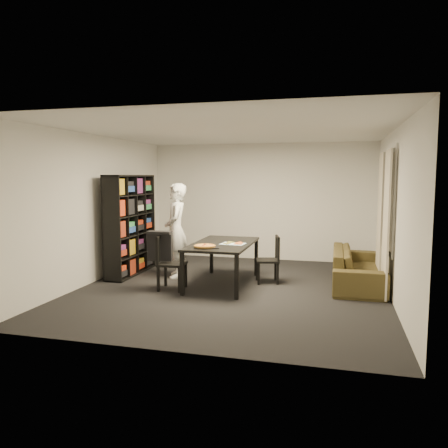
% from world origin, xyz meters
% --- Properties ---
extents(room, '(5.01, 5.51, 2.61)m').
position_xyz_m(room, '(0.00, 0.00, 1.30)').
color(room, black).
rests_on(room, ground).
extents(window_pane, '(0.02, 1.40, 1.60)m').
position_xyz_m(window_pane, '(2.48, 0.60, 1.50)').
color(window_pane, black).
rests_on(window_pane, room).
extents(window_frame, '(0.03, 1.52, 1.72)m').
position_xyz_m(window_frame, '(2.48, 0.60, 1.50)').
color(window_frame, white).
rests_on(window_frame, room).
extents(curtain_left, '(0.03, 0.70, 2.25)m').
position_xyz_m(curtain_left, '(2.40, 0.08, 1.15)').
color(curtain_left, beige).
rests_on(curtain_left, room).
extents(curtain_right, '(0.03, 0.70, 2.25)m').
position_xyz_m(curtain_right, '(2.40, 1.12, 1.15)').
color(curtain_right, beige).
rests_on(curtain_right, room).
extents(bookshelf, '(0.35, 1.50, 1.90)m').
position_xyz_m(bookshelf, '(-2.16, 0.60, 0.95)').
color(bookshelf, black).
rests_on(bookshelf, room).
extents(dining_table, '(0.98, 1.76, 0.73)m').
position_xyz_m(dining_table, '(-0.23, 0.21, 0.67)').
color(dining_table, black).
rests_on(dining_table, room).
extents(chair_left, '(0.44, 0.44, 0.90)m').
position_xyz_m(chair_left, '(-1.04, -0.32, 0.51)').
color(chair_left, black).
rests_on(chair_left, room).
extents(chair_right, '(0.47, 0.47, 0.83)m').
position_xyz_m(chair_right, '(0.58, 0.58, 0.48)').
color(chair_right, black).
rests_on(chair_right, room).
extents(draped_jacket, '(0.42, 0.20, 0.50)m').
position_xyz_m(draped_jacket, '(-1.17, -0.32, 0.74)').
color(draped_jacket, black).
rests_on(draped_jacket, chair_left).
extents(person, '(0.61, 0.74, 1.75)m').
position_xyz_m(person, '(-1.22, 0.58, 0.87)').
color(person, white).
rests_on(person, room).
extents(baking_tray, '(0.48, 0.43, 0.01)m').
position_xyz_m(baking_tray, '(-0.37, -0.29, 0.74)').
color(baking_tray, black).
rests_on(baking_tray, dining_table).
extents(pepperoni_pizza, '(0.35, 0.35, 0.03)m').
position_xyz_m(pepperoni_pizza, '(-0.38, -0.34, 0.76)').
color(pepperoni_pizza, olive).
rests_on(pepperoni_pizza, dining_table).
extents(kitchen_towel, '(0.43, 0.34, 0.01)m').
position_xyz_m(kitchen_towel, '(-0.03, 0.13, 0.74)').
color(kitchen_towel, white).
rests_on(kitchen_towel, dining_table).
extents(pizza_slices, '(0.43, 0.38, 0.01)m').
position_xyz_m(pizza_slices, '(-0.02, 0.16, 0.75)').
color(pizza_slices, '#B87B39').
rests_on(pizza_slices, dining_table).
extents(sofa, '(0.83, 2.13, 0.62)m').
position_xyz_m(sofa, '(2.04, 0.81, 0.31)').
color(sofa, '#42361A').
rests_on(sofa, room).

